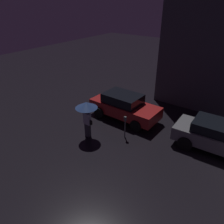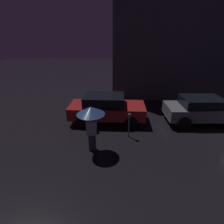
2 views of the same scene
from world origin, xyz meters
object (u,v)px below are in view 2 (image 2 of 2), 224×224
Objects in this scene: parked_car_grey at (202,109)px; parking_meter at (129,123)px; pedestrian_with_umbrella at (91,116)px; parked_car_red at (106,108)px.

parking_meter is (-4.16, -1.64, -0.03)m from parked_car_grey.
parked_car_grey is 2.02× the size of pedestrian_with_umbrella.
pedestrian_with_umbrella reaches higher than parking_meter.
parked_car_red reaches higher than parked_car_grey.
parked_car_red is 5.33m from parked_car_grey.
parked_car_grey is 4.47m from parking_meter.
parked_car_red is at bearing 177.68° from parked_car_grey.
parked_car_grey reaches higher than parking_meter.
parked_car_red is 2.97m from pedestrian_with_umbrella.
parked_car_red is at bearing -96.80° from pedestrian_with_umbrella.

